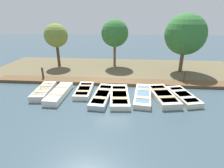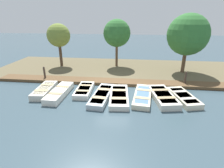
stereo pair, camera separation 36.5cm
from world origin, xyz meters
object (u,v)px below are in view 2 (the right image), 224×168
(mooring_post_near, at_px, (45,73))
(mooring_post_far, at_px, (185,79))
(rowboat_2, at_px, (84,90))
(rowboat_7, at_px, (183,97))
(rowboat_0, at_px, (45,90))
(rowboat_5, at_px, (143,96))
(park_tree_left, at_px, (117,33))
(rowboat_6, at_px, (163,96))
(rowboat_3, at_px, (102,95))
(rowboat_4, at_px, (119,96))
(park_tree_far_left, at_px, (59,36))
(rowboat_1, at_px, (59,93))
(park_tree_center, at_px, (188,35))

(mooring_post_near, height_order, mooring_post_far, same)
(rowboat_2, height_order, rowboat_7, rowboat_7)
(rowboat_0, relative_size, rowboat_5, 0.81)
(rowboat_5, bearing_deg, mooring_post_near, -101.24)
(rowboat_2, xyz_separation_m, park_tree_left, (-6.59, 1.71, 3.31))
(park_tree_left, bearing_deg, rowboat_6, 27.56)
(rowboat_5, distance_m, mooring_post_near, 8.51)
(rowboat_3, relative_size, mooring_post_far, 3.06)
(rowboat_4, xyz_separation_m, mooring_post_far, (-2.85, 4.91, 0.42))
(rowboat_7, relative_size, park_tree_far_left, 0.68)
(mooring_post_near, relative_size, park_tree_far_left, 0.26)
(rowboat_2, height_order, rowboat_4, rowboat_2)
(rowboat_2, height_order, rowboat_5, rowboat_2)
(rowboat_1, relative_size, rowboat_3, 0.89)
(rowboat_0, bearing_deg, rowboat_6, 85.18)
(rowboat_6, relative_size, park_tree_far_left, 0.76)
(rowboat_4, xyz_separation_m, rowboat_5, (-0.24, 1.56, -0.00))
(rowboat_2, bearing_deg, rowboat_1, -68.16)
(park_tree_center, bearing_deg, rowboat_2, -57.01)
(rowboat_4, distance_m, park_tree_far_left, 9.96)
(mooring_post_near, bearing_deg, rowboat_1, 40.55)
(park_tree_far_left, bearing_deg, rowboat_3, 38.80)
(mooring_post_near, xyz_separation_m, park_tree_far_left, (-3.93, -0.08, 2.66))
(mooring_post_near, bearing_deg, rowboat_4, 66.40)
(rowboat_4, relative_size, rowboat_6, 1.02)
(rowboat_0, xyz_separation_m, rowboat_4, (0.29, 5.30, -0.05))
(rowboat_3, relative_size, park_tree_far_left, 0.81)
(rowboat_6, bearing_deg, rowboat_5, -99.82)
(rowboat_7, bearing_deg, rowboat_2, -106.98)
(rowboat_3, bearing_deg, park_tree_left, -177.70)
(rowboat_0, xyz_separation_m, rowboat_1, (0.27, 1.20, -0.00))
(rowboat_1, xyz_separation_m, rowboat_7, (-0.31, 8.29, -0.04))
(rowboat_0, relative_size, rowboat_3, 0.79)
(rowboat_4, distance_m, rowboat_5, 1.57)
(rowboat_6, distance_m, rowboat_7, 1.33)
(rowboat_0, distance_m, rowboat_5, 6.86)
(rowboat_3, distance_m, mooring_post_far, 6.72)
(mooring_post_far, distance_m, park_tree_far_left, 12.46)
(mooring_post_far, bearing_deg, rowboat_7, -16.01)
(rowboat_0, xyz_separation_m, mooring_post_near, (-2.56, -1.23, 0.37))
(rowboat_5, bearing_deg, rowboat_6, 96.80)
(rowboat_0, bearing_deg, rowboat_7, 85.77)
(rowboat_3, distance_m, park_tree_far_left, 9.24)
(rowboat_4, relative_size, mooring_post_near, 2.93)
(rowboat_7, height_order, park_tree_far_left, park_tree_far_left)
(rowboat_1, relative_size, park_tree_left, 0.66)
(park_tree_left, bearing_deg, mooring_post_far, 52.22)
(rowboat_6, bearing_deg, mooring_post_near, -115.49)
(rowboat_5, relative_size, mooring_post_far, 2.99)
(rowboat_0, xyz_separation_m, rowboat_2, (-0.42, 2.76, -0.04))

